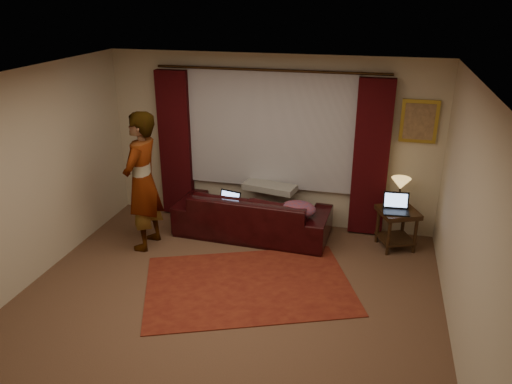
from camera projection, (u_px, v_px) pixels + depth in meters
floor at (222, 309)px, 5.77m from camera, size 5.00×5.00×0.01m
ceiling at (216, 82)px, 4.80m from camera, size 5.00×5.00×0.02m
wall_back at (270, 142)px, 7.53m from camera, size 5.00×0.02×2.60m
wall_front at (93, 366)px, 3.04m from camera, size 5.00×0.02×2.60m
wall_left at (16, 185)px, 5.85m from camera, size 0.02×5.00×2.60m
wall_right at (471, 232)px, 4.72m from camera, size 0.02×5.00×2.60m
sheer_curtain at (270, 130)px, 7.40m from camera, size 2.50×0.05×1.80m
drape_left at (176, 145)px, 7.82m from camera, size 0.50×0.14×2.30m
drape_right at (371, 159)px, 7.14m from camera, size 0.50×0.14×2.30m
curtain_rod at (270, 70)px, 7.03m from camera, size 0.04×0.04×3.40m
picture_frame at (419, 121)px, 6.86m from camera, size 0.50×0.04×0.60m
sofa at (253, 206)px, 7.38m from camera, size 2.32×1.09×0.92m
throw_blanket at (270, 172)px, 7.42m from camera, size 0.84×0.46×0.09m
clothing_pile at (298, 210)px, 7.00m from camera, size 0.52×0.41×0.22m
laptop_sofa at (226, 202)px, 7.22m from camera, size 0.41×0.43×0.24m
area_rug at (249, 285)px, 6.23m from camera, size 2.98×2.51×0.01m
end_table at (396, 229)px, 7.05m from camera, size 0.67×0.67×0.58m
tiffany_lamp at (400, 192)px, 6.98m from camera, size 0.37×0.37×0.43m
laptop_table at (397, 204)px, 6.82m from camera, size 0.38×0.41×0.25m
person at (142, 182)px, 6.85m from camera, size 0.60×0.60×1.96m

